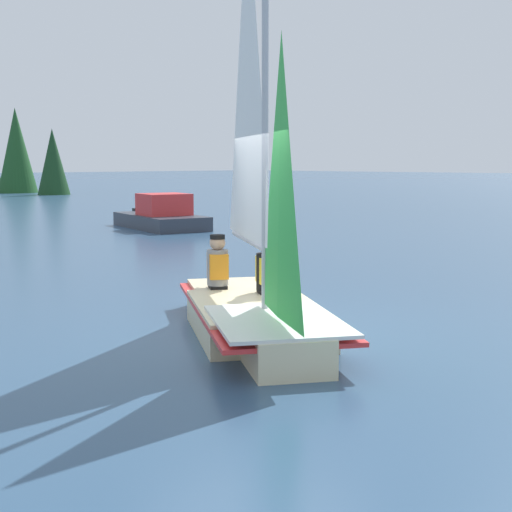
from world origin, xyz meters
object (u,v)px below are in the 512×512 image
Objects in this scene: sailboat_main at (255,273)px; sailor_crew at (218,273)px; sailor_helm at (267,277)px; motorboat_distant at (162,216)px.

sailboat_main is 1.18m from sailor_crew.
sailor_helm is 0.79m from sailor_crew.
sailor_crew is 0.27× the size of motorboat_distant.
sailboat_main is 14.96m from motorboat_distant.
sailor_crew is at bearing -20.52° from motorboat_distant.
sailboat_main is 1.30× the size of motorboat_distant.
sailboat_main reaches higher than sailor_crew.
sailboat_main is at bearing 15.03° from sailor_crew.
sailor_helm is 14.35m from motorboat_distant.
sailor_helm is 0.27× the size of motorboat_distant.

